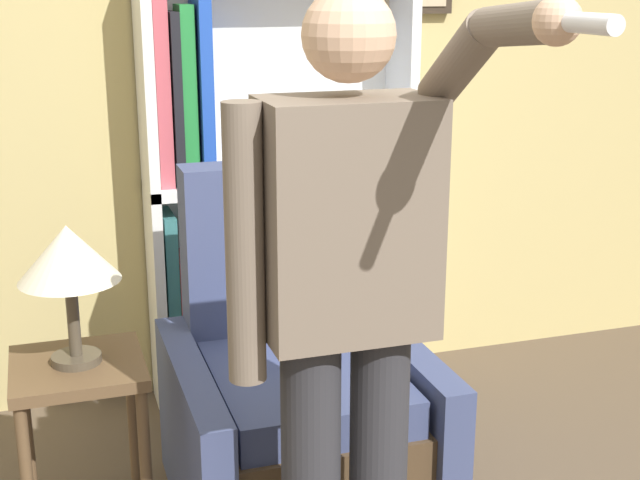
{
  "coord_description": "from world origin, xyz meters",
  "views": [
    {
      "loc": [
        -0.95,
        -1.57,
        1.71
      ],
      "look_at": [
        -0.24,
        0.64,
        1.03
      ],
      "focal_mm": 50.0,
      "sensor_mm": 36.0,
      "label": 1
    }
  ],
  "objects_px": {
    "bookcase": "(247,194)",
    "person_standing": "(347,302)",
    "side_table": "(80,402)",
    "armchair": "(295,406)",
    "table_lamp": "(68,258)"
  },
  "relations": [
    {
      "from": "bookcase",
      "to": "person_standing",
      "type": "relative_size",
      "value": 1.08
    },
    {
      "from": "bookcase",
      "to": "side_table",
      "type": "relative_size",
      "value": 2.95
    },
    {
      "from": "bookcase",
      "to": "armchair",
      "type": "relative_size",
      "value": 1.65
    },
    {
      "from": "armchair",
      "to": "table_lamp",
      "type": "bearing_deg",
      "value": -174.55
    },
    {
      "from": "armchair",
      "to": "table_lamp",
      "type": "relative_size",
      "value": 2.65
    },
    {
      "from": "armchair",
      "to": "table_lamp",
      "type": "distance_m",
      "value": 0.92
    },
    {
      "from": "table_lamp",
      "to": "side_table",
      "type": "bearing_deg",
      "value": -135.0
    },
    {
      "from": "bookcase",
      "to": "side_table",
      "type": "xyz_separation_m",
      "value": [
        -0.74,
        -0.91,
        -0.38
      ]
    },
    {
      "from": "bookcase",
      "to": "armchair",
      "type": "bearing_deg",
      "value": -93.51
    },
    {
      "from": "side_table",
      "to": "person_standing",
      "type": "bearing_deg",
      "value": -46.19
    },
    {
      "from": "bookcase",
      "to": "armchair",
      "type": "height_order",
      "value": "bookcase"
    },
    {
      "from": "bookcase",
      "to": "table_lamp",
      "type": "height_order",
      "value": "bookcase"
    },
    {
      "from": "person_standing",
      "to": "side_table",
      "type": "bearing_deg",
      "value": 133.81
    },
    {
      "from": "bookcase",
      "to": "armchair",
      "type": "distance_m",
      "value": 1.0
    },
    {
      "from": "armchair",
      "to": "side_table",
      "type": "distance_m",
      "value": 0.71
    }
  ]
}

